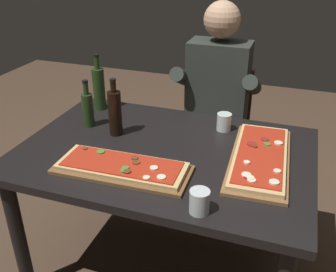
% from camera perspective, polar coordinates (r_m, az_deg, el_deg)
% --- Properties ---
extents(ground_plane, '(6.40, 6.40, 0.00)m').
position_cam_1_polar(ground_plane, '(2.32, -0.43, -18.20)').
color(ground_plane, '#4C3828').
extents(dining_table, '(1.40, 0.96, 0.74)m').
position_cam_1_polar(dining_table, '(1.91, -0.50, -4.53)').
color(dining_table, black).
rests_on(dining_table, ground_plane).
extents(pizza_rectangular_front, '(0.61, 0.25, 0.05)m').
position_cam_1_polar(pizza_rectangular_front, '(1.70, -6.80, -4.66)').
color(pizza_rectangular_front, brown).
rests_on(pizza_rectangular_front, dining_table).
extents(pizza_rectangular_left, '(0.29, 0.65, 0.05)m').
position_cam_1_polar(pizza_rectangular_left, '(1.81, 13.45, -3.08)').
color(pizza_rectangular_left, brown).
rests_on(pizza_rectangular_left, dining_table).
extents(wine_bottle_dark, '(0.06, 0.06, 0.26)m').
position_cam_1_polar(wine_bottle_dark, '(2.10, -11.78, 4.03)').
color(wine_bottle_dark, '#233819').
rests_on(wine_bottle_dark, dining_table).
extents(oil_bottle_amber, '(0.07, 0.07, 0.30)m').
position_cam_1_polar(oil_bottle_amber, '(1.97, -7.85, 3.52)').
color(oil_bottle_amber, black).
rests_on(oil_bottle_amber, dining_table).
extents(vinegar_bottle_green, '(0.07, 0.07, 0.33)m').
position_cam_1_polar(vinegar_bottle_green, '(2.30, -10.18, 7.04)').
color(vinegar_bottle_green, '#233819').
rests_on(vinegar_bottle_green, dining_table).
extents(tumbler_near_camera, '(0.08, 0.08, 0.09)m').
position_cam_1_polar(tumbler_near_camera, '(1.44, 4.68, -9.63)').
color(tumbler_near_camera, silver).
rests_on(tumbler_near_camera, dining_table).
extents(tumbler_far_side, '(0.08, 0.08, 0.09)m').
position_cam_1_polar(tumbler_far_side, '(2.05, 8.28, 2.07)').
color(tumbler_far_side, silver).
rests_on(tumbler_far_side, dining_table).
extents(diner_chair, '(0.44, 0.44, 0.87)m').
position_cam_1_polar(diner_chair, '(2.69, 7.35, 1.45)').
color(diner_chair, '#3D2B1E').
rests_on(diner_chair, ground_plane).
extents(seated_diner, '(0.53, 0.41, 1.33)m').
position_cam_1_polar(seated_diner, '(2.48, 7.09, 5.62)').
color(seated_diner, '#23232D').
rests_on(seated_diner, ground_plane).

